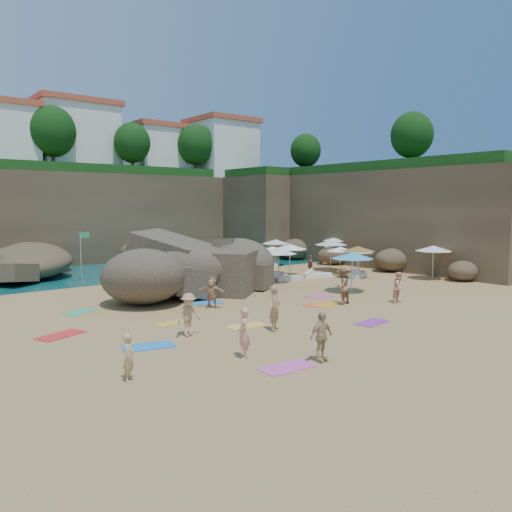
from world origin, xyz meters
TOP-DOWN VIEW (x-y plane):
  - ground at (0.00, 0.00)m, footprint 120.00×120.00m
  - seawater at (0.00, 30.00)m, footprint 120.00×120.00m
  - cliff_back at (2.00, 25.00)m, footprint 44.00×8.00m
  - cliff_right at (19.00, 8.00)m, footprint 8.00×30.00m
  - cliff_corner at (17.00, 20.00)m, footprint 10.00×12.00m
  - clifftop_buildings at (2.96, 25.79)m, footprint 28.48×9.48m
  - clifftop_trees at (4.78, 19.52)m, footprint 35.60×23.82m
  - rock_outcrop at (-2.18, 3.70)m, footprint 10.53×8.96m
  - flag_pole at (-5.76, 12.54)m, footprint 0.67×0.07m
  - parasol_0 at (6.91, 5.16)m, footprint 2.52×2.52m
  - parasol_1 at (10.06, 10.39)m, footprint 2.41×2.41m
  - parasol_2 at (10.69, 3.62)m, footprint 2.19×2.19m
  - parasol_3 at (15.41, 8.19)m, footprint 2.56×2.56m
  - parasol_4 at (12.38, 3.11)m, footprint 1.97×1.97m
  - parasol_5 at (6.80, 6.98)m, footprint 2.20×2.20m
  - parasol_6 at (10.02, 1.36)m, footprint 2.45×2.45m
  - parasol_7 at (11.60, 5.44)m, footprint 2.58×2.58m
  - parasol_9 at (4.30, 3.43)m, footprint 2.48×2.48m
  - parasol_10 at (5.26, -2.17)m, footprint 2.59×2.59m
  - parasol_11 at (13.73, -2.32)m, footprint 2.53×2.53m
  - lounger_0 at (0.73, 5.30)m, footprint 2.13×1.31m
  - lounger_1 at (8.60, 9.81)m, footprint 1.90×0.72m
  - lounger_2 at (5.10, 4.34)m, footprint 1.99×1.33m
  - lounger_3 at (5.34, 3.54)m, footprint 2.13×1.02m
  - lounger_4 at (8.07, 3.36)m, footprint 2.04×1.55m
  - lounger_5 at (10.36, 1.46)m, footprint 2.10×1.14m
  - towel_0 at (-9.55, -5.00)m, footprint 2.11×1.44m
  - towel_1 at (-7.11, -10.01)m, footprint 1.91×1.01m
  - towel_2 at (1.02, -3.55)m, footprint 1.79×1.11m
  - towel_4 at (-7.07, -2.31)m, footprint 1.48×0.76m
  - towel_6 at (0.03, -7.84)m, footprint 1.82×1.08m
  - towel_7 at (-11.64, -1.30)m, footprint 2.11×1.55m
  - towel_8 at (-3.38, 0.67)m, footprint 2.07×1.61m
  - towel_9 at (2.84, -1.89)m, footprint 1.83×1.17m
  - towel_10 at (1.43, -3.78)m, footprint 1.85×1.13m
  - towel_11 at (-9.49, 2.61)m, footprint 1.88×1.45m
  - towel_12 at (-4.76, -4.77)m, footprint 1.84×1.10m
  - person_stand_0 at (-11.66, -7.91)m, footprint 0.61×0.64m
  - person_stand_1 at (2.14, -4.15)m, footprint 0.99×0.80m
  - person_stand_2 at (2.93, 11.14)m, footprint 1.07×1.17m
  - person_stand_3 at (8.32, 4.41)m, footprint 0.71×0.96m
  - person_stand_4 at (13.96, 8.12)m, footprint 0.92×0.80m
  - person_stand_5 at (-3.18, 7.54)m, footprint 1.53×0.57m
  - person_stand_6 at (-7.61, -8.33)m, footprint 0.69×0.78m
  - person_lie_0 at (-7.60, -4.63)m, footprint 1.32×1.85m
  - person_lie_1 at (-5.78, -10.26)m, footprint 1.01×1.70m
  - person_lie_3 at (-3.80, -0.59)m, footprint 2.15×2.12m
  - person_lie_4 at (-4.29, -6.15)m, footprint 1.64×1.95m
  - person_lie_5 at (4.81, -5.86)m, footprint 0.93×1.71m

SIDE VIEW (x-z plane):
  - ground at x=0.00m, z-range 0.00..0.00m
  - rock_outcrop at x=-2.18m, z-range -1.81..1.81m
  - seawater at x=0.00m, z-range 0.00..0.00m
  - towel_4 at x=-7.07m, z-range 0.00..0.03m
  - towel_2 at x=1.02m, z-range 0.00..0.03m
  - towel_11 at x=-9.49m, z-range 0.00..0.03m
  - towel_9 at x=2.84m, z-range 0.00..0.03m
  - towel_6 at x=0.03m, z-range 0.00..0.03m
  - towel_12 at x=-4.76m, z-range 0.00..0.03m
  - towel_10 at x=1.43m, z-range 0.00..0.03m
  - towel_8 at x=-3.38m, z-range 0.00..0.03m
  - towel_1 at x=-7.11m, z-range 0.00..0.03m
  - towel_7 at x=-11.64m, z-range 0.00..0.03m
  - towel_0 at x=-9.55m, z-range 0.00..0.03m
  - lounger_1 at x=8.60m, z-range 0.00..0.29m
  - lounger_2 at x=5.10m, z-range 0.00..0.30m
  - lounger_4 at x=8.07m, z-range 0.00..0.31m
  - lounger_5 at x=10.36m, z-range 0.00..0.31m
  - lounger_0 at x=0.73m, z-range 0.00..0.31m
  - lounger_3 at x=5.34m, z-range 0.00..0.32m
  - person_lie_1 at x=-5.78m, z-range 0.00..0.41m
  - person_lie_3 at x=-3.80m, z-range 0.00..0.42m
  - person_lie_4 at x=-4.29m, z-range 0.00..0.45m
  - person_lie_0 at x=-7.60m, z-range 0.00..0.46m
  - person_lie_5 at x=4.81m, z-range 0.00..0.62m
  - person_stand_0 at x=-11.66m, z-range 0.00..1.47m
  - person_stand_3 at x=8.32m, z-range 0.00..1.52m
  - person_stand_5 at x=-3.18m, z-range 0.00..1.61m
  - person_stand_4 at x=13.96m, z-range 0.00..1.65m
  - person_stand_2 at x=2.93m, z-range 0.00..1.75m
  - person_stand_6 at x=-7.61m, z-range 0.00..1.79m
  - person_stand_1 at x=2.14m, z-range 0.00..1.94m
  - parasol_4 at x=12.38m, z-range 0.78..2.64m
  - parasol_2 at x=10.69m, z-range 0.86..2.94m
  - parasol_5 at x=6.80m, z-range 0.87..2.94m
  - parasol_1 at x=10.06m, z-range 0.95..3.23m
  - parasol_6 at x=10.02m, z-range 0.97..3.28m
  - parasol_9 at x=4.30m, z-range 0.98..3.33m
  - parasol_0 at x=6.91m, z-range 0.99..3.38m
  - flag_pole at x=-5.76m, z-range 0.48..3.92m
  - parasol_11 at x=13.73m, z-range 1.00..3.40m
  - parasol_3 at x=15.41m, z-range 1.01..3.44m
  - parasol_7 at x=11.60m, z-range 1.02..3.46m
  - parasol_10 at x=5.26m, z-range 1.02..3.47m
  - cliff_back at x=2.00m, z-range 0.00..8.00m
  - cliff_right at x=19.00m, z-range 0.00..8.00m
  - cliff_corner at x=17.00m, z-range 0.00..8.00m
  - clifftop_buildings at x=2.96m, z-range 7.74..14.74m
  - clifftop_trees at x=4.78m, z-range 9.06..13.46m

